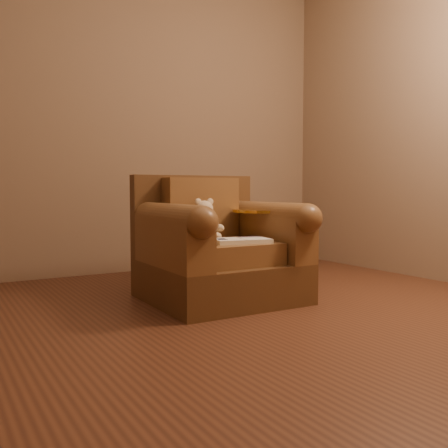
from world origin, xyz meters
TOP-DOWN VIEW (x-y plane):
  - floor at (0.00, 0.00)m, footprint 4.00×4.00m
  - armchair at (0.23, 0.70)m, footprint 0.89×0.84m
  - teddy_bear at (0.18, 0.77)m, footprint 0.19×0.22m
  - guidebook at (0.26, 0.47)m, footprint 0.37×0.26m
  - side_table at (0.57, 0.69)m, footprint 0.40×0.40m

SIDE VIEW (x-z plane):
  - floor at x=0.00m, z-range 0.00..0.00m
  - side_table at x=0.57m, z-range 0.02..0.59m
  - armchair at x=0.23m, z-range -0.09..0.70m
  - guidebook at x=0.26m, z-range 0.38..0.41m
  - teddy_bear at x=0.18m, z-range 0.35..0.61m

